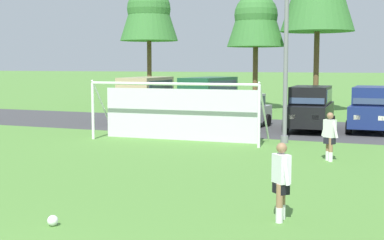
% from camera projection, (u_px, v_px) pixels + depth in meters
% --- Properties ---
extents(ground_plane, '(400.00, 400.00, 0.00)m').
position_uv_depth(ground_plane, '(245.00, 149.00, 20.77)').
color(ground_plane, '#518438').
extents(parking_lot_strip, '(52.00, 8.40, 0.01)m').
position_uv_depth(parking_lot_strip, '(286.00, 128.00, 27.51)').
color(parking_lot_strip, '#3D3D3F').
rests_on(parking_lot_strip, ground).
extents(soccer_ball, '(0.22, 0.22, 0.22)m').
position_uv_depth(soccer_ball, '(53.00, 221.00, 10.90)').
color(soccer_ball, white).
rests_on(soccer_ball, ground).
extents(soccer_goal, '(7.49, 2.25, 2.57)m').
position_uv_depth(soccer_goal, '(178.00, 110.00, 22.99)').
color(soccer_goal, white).
rests_on(soccer_goal, ground).
extents(player_striker_near, '(0.64, 0.50, 1.64)m').
position_uv_depth(player_striker_near, '(330.00, 137.00, 18.17)').
color(player_striker_near, '#936B4C').
rests_on(player_striker_near, ground).
extents(player_defender_far, '(0.52, 0.64, 1.64)m').
position_uv_depth(player_defender_far, '(281.00, 182.00, 11.19)').
color(player_defender_far, '#936B4C').
rests_on(player_defender_far, ground).
extents(parked_car_slot_far_left, '(2.46, 4.93, 2.52)m').
position_uv_depth(parked_car_slot_far_left, '(145.00, 98.00, 30.29)').
color(parked_car_slot_far_left, tan).
rests_on(parked_car_slot_far_left, ground).
extents(parked_car_slot_left, '(2.47, 4.94, 2.52)m').
position_uv_depth(parked_car_slot_left, '(208.00, 99.00, 30.04)').
color(parked_car_slot_left, '#194C2D').
rests_on(parked_car_slot_left, ground).
extents(parked_car_slot_center_left, '(2.28, 4.32, 1.72)m').
position_uv_depth(parked_car_slot_center_left, '(242.00, 111.00, 27.60)').
color(parked_car_slot_center_left, '#B2B2BC').
rests_on(parked_car_slot_center_left, ground).
extents(parked_car_slot_center, '(2.31, 4.69, 2.16)m').
position_uv_depth(parked_car_slot_center, '(310.00, 108.00, 26.57)').
color(parked_car_slot_center, black).
rests_on(parked_car_slot_center, ground).
extents(parked_car_slot_center_right, '(2.15, 4.60, 2.16)m').
position_uv_depth(parked_car_slot_center_right, '(373.00, 108.00, 26.22)').
color(parked_car_slot_center_right, navy).
rests_on(parked_car_slot_center_right, ground).
extents(tree_mid_left, '(4.02, 4.02, 10.71)m').
position_uv_depth(tree_mid_left, '(256.00, 5.00, 37.67)').
color(tree_mid_left, brown).
rests_on(tree_mid_left, ground).
extents(street_lamp, '(2.00, 0.32, 7.41)m').
position_uv_depth(street_lamp, '(290.00, 49.00, 21.98)').
color(street_lamp, slate).
rests_on(street_lamp, ground).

